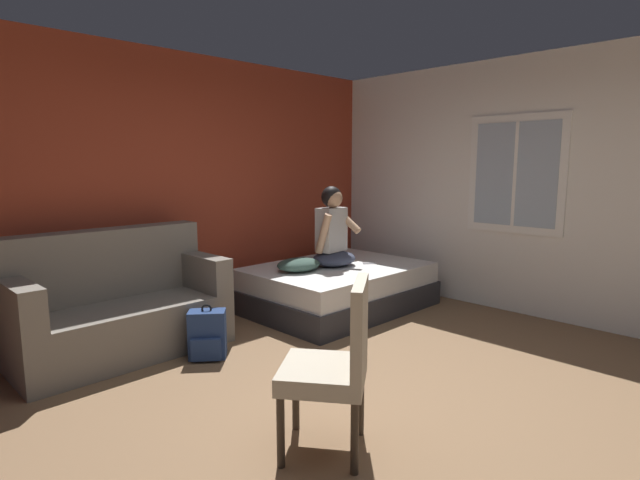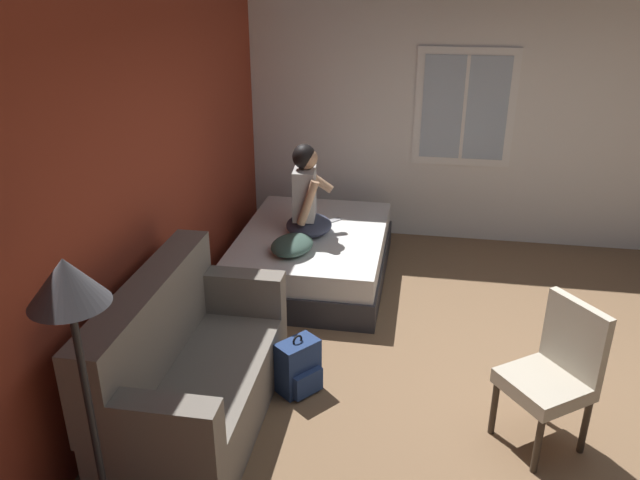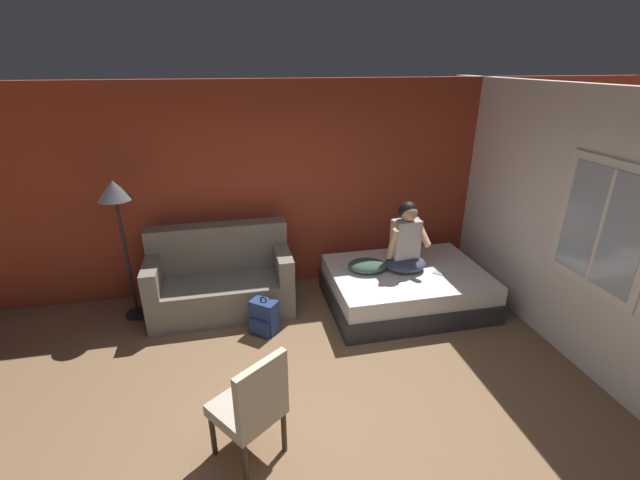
# 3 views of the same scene
# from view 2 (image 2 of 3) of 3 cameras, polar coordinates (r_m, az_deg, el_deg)

# --- Properties ---
(ground_plane) EXTENTS (40.00, 40.00, 0.00)m
(ground_plane) POSITION_cam_2_polar(r_m,az_deg,el_deg) (4.84, 17.52, -13.48)
(ground_plane) COLOR brown
(wall_back_accent) EXTENTS (10.76, 0.16, 2.70)m
(wall_back_accent) POSITION_cam_2_polar(r_m,az_deg,el_deg) (4.60, -16.92, 3.78)
(wall_back_accent) COLOR #993823
(wall_back_accent) RESTS_ON ground
(wall_side_with_window) EXTENTS (0.19, 6.83, 2.70)m
(wall_side_with_window) POSITION_cam_2_polar(r_m,az_deg,el_deg) (7.01, 16.21, 10.48)
(wall_side_with_window) COLOR silver
(wall_side_with_window) RESTS_ON ground
(bed) EXTENTS (1.95, 1.42, 0.48)m
(bed) POSITION_cam_2_polar(r_m,az_deg,el_deg) (6.16, -0.65, -1.35)
(bed) COLOR #2D2D33
(bed) RESTS_ON ground
(couch) EXTENTS (1.71, 0.83, 1.04)m
(couch) POSITION_cam_2_polar(r_m,az_deg,el_deg) (4.28, -11.97, -11.72)
(couch) COLOR slate
(couch) RESTS_ON ground
(side_chair) EXTENTS (0.64, 0.64, 0.98)m
(side_chair) POSITION_cam_2_polar(r_m,az_deg,el_deg) (4.22, 20.65, -11.12)
(side_chair) COLOR #382D23
(side_chair) RESTS_ON ground
(person_seated) EXTENTS (0.56, 0.49, 0.88)m
(person_seated) POSITION_cam_2_polar(r_m,az_deg,el_deg) (5.91, -1.22, 3.86)
(person_seated) COLOR #383D51
(person_seated) RESTS_ON bed
(backpack) EXTENTS (0.35, 0.35, 0.46)m
(backpack) POSITION_cam_2_polar(r_m,az_deg,el_deg) (4.58, -1.95, -11.56)
(backpack) COLOR navy
(backpack) RESTS_ON ground
(throw_pillow) EXTENTS (0.54, 0.45, 0.14)m
(throw_pillow) POSITION_cam_2_polar(r_m,az_deg,el_deg) (5.60, -2.56, -0.47)
(throw_pillow) COLOR #385147
(throw_pillow) RESTS_ON bed
(cell_phone) EXTENTS (0.15, 0.14, 0.01)m
(cell_phone) POSITION_cam_2_polar(r_m,az_deg,el_deg) (6.34, 1.39, 1.86)
(cell_phone) COLOR #B7B7BC
(cell_phone) RESTS_ON bed
(floor_lamp) EXTENTS (0.36, 0.36, 1.70)m
(floor_lamp) POSITION_cam_2_polar(r_m,az_deg,el_deg) (2.98, -21.72, -6.28)
(floor_lamp) COLOR black
(floor_lamp) RESTS_ON ground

